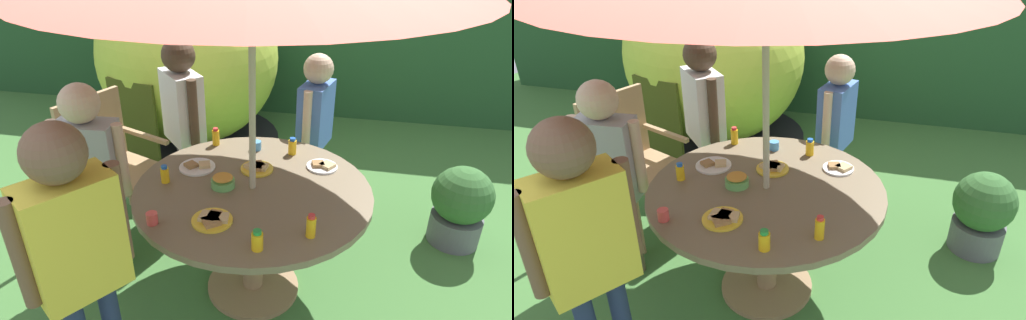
# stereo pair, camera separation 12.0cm
# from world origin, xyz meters

# --- Properties ---
(ground_plane) EXTENTS (10.00, 10.00, 0.02)m
(ground_plane) POSITION_xyz_m (0.00, 0.00, -0.01)
(ground_plane) COLOR #3D6B33
(hedge_backdrop) EXTENTS (9.00, 0.70, 1.85)m
(hedge_backdrop) POSITION_xyz_m (0.00, 3.32, 0.93)
(hedge_backdrop) COLOR #234C28
(hedge_backdrop) RESTS_ON ground_plane
(garden_table) EXTENTS (1.34, 1.34, 0.75)m
(garden_table) POSITION_xyz_m (0.00, 0.00, 0.60)
(garden_table) COLOR #93704C
(garden_table) RESTS_ON ground_plane
(wooden_chair) EXTENTS (0.66, 0.68, 1.02)m
(wooden_chair) POSITION_xyz_m (-1.15, 0.44, 0.58)
(wooden_chair) COLOR tan
(wooden_chair) RESTS_ON ground_plane
(dome_tent) EXTENTS (2.30, 2.30, 1.75)m
(dome_tent) POSITION_xyz_m (-1.12, 2.10, 0.87)
(dome_tent) COLOR #B2C63F
(dome_tent) RESTS_ON ground_plane
(potted_plant) EXTENTS (0.41, 0.41, 0.60)m
(potted_plant) POSITION_xyz_m (1.33, 0.76, 0.31)
(potted_plant) COLOR #595960
(potted_plant) RESTS_ON ground_plane
(child_in_blue_shirt) EXTENTS (0.26, 0.42, 1.27)m
(child_in_blue_shirt) POSITION_xyz_m (0.26, 1.00, 0.81)
(child_in_blue_shirt) COLOR brown
(child_in_blue_shirt) RESTS_ON ground_plane
(child_in_white_shirt) EXTENTS (0.39, 0.40, 1.39)m
(child_in_white_shirt) POSITION_xyz_m (-0.68, 0.75, 0.89)
(child_in_white_shirt) COLOR #3F3F47
(child_in_white_shirt) RESTS_ON ground_plane
(child_in_grey_shirt) EXTENTS (0.45, 0.22, 1.32)m
(child_in_grey_shirt) POSITION_xyz_m (-0.94, -0.08, 0.84)
(child_in_grey_shirt) COLOR brown
(child_in_grey_shirt) RESTS_ON ground_plane
(child_in_yellow_shirt) EXTENTS (0.38, 0.42, 1.44)m
(child_in_yellow_shirt) POSITION_xyz_m (-0.58, -0.81, 0.92)
(child_in_yellow_shirt) COLOR navy
(child_in_yellow_shirt) RESTS_ON ground_plane
(snack_bowl) EXTENTS (0.14, 0.14, 0.07)m
(snack_bowl) POSITION_xyz_m (-0.17, -0.03, 0.78)
(snack_bowl) COLOR #66B259
(snack_bowl) RESTS_ON garden_table
(plate_near_left) EXTENTS (0.19, 0.19, 0.03)m
(plate_near_left) POSITION_xyz_m (0.37, 0.31, 0.76)
(plate_near_left) COLOR white
(plate_near_left) RESTS_ON garden_table
(plate_back_edge) EXTENTS (0.21, 0.21, 0.03)m
(plate_back_edge) POSITION_xyz_m (-0.13, -0.36, 0.76)
(plate_back_edge) COLOR yellow
(plate_back_edge) RESTS_ON garden_table
(plate_near_right) EXTENTS (0.22, 0.22, 0.03)m
(plate_near_right) POSITION_xyz_m (-0.38, 0.15, 0.76)
(plate_near_right) COLOR white
(plate_near_right) RESTS_ON garden_table
(plate_mid_right) EXTENTS (0.20, 0.20, 0.03)m
(plate_mid_right) POSITION_xyz_m (-0.02, 0.21, 0.76)
(plate_mid_right) COLOR yellow
(plate_mid_right) RESTS_ON garden_table
(juice_bottle_far_left) EXTENTS (0.05, 0.05, 0.12)m
(juice_bottle_far_left) POSITION_xyz_m (0.36, -0.38, 0.81)
(juice_bottle_far_left) COLOR yellow
(juice_bottle_far_left) RESTS_ON garden_table
(juice_bottle_far_right) EXTENTS (0.05, 0.05, 0.11)m
(juice_bottle_far_right) POSITION_xyz_m (-0.50, -0.04, 0.80)
(juice_bottle_far_right) COLOR yellow
(juice_bottle_far_right) RESTS_ON garden_table
(juice_bottle_center_front) EXTENTS (0.05, 0.05, 0.12)m
(juice_bottle_center_front) POSITION_xyz_m (-0.36, 0.49, 0.80)
(juice_bottle_center_front) COLOR yellow
(juice_bottle_center_front) RESTS_ON garden_table
(juice_bottle_center_back) EXTENTS (0.05, 0.05, 0.11)m
(juice_bottle_center_back) POSITION_xyz_m (0.16, 0.46, 0.80)
(juice_bottle_center_back) COLOR yellow
(juice_bottle_center_back) RESTS_ON garden_table
(juice_bottle_mid_left) EXTENTS (0.06, 0.06, 0.10)m
(juice_bottle_mid_left) POSITION_xyz_m (0.13, -0.52, 0.80)
(juice_bottle_mid_left) COLOR yellow
(juice_bottle_mid_left) RESTS_ON garden_table
(cup_near) EXTENTS (0.06, 0.06, 0.06)m
(cup_near) POSITION_xyz_m (-0.41, -0.44, 0.78)
(cup_near) COLOR #E04C47
(cup_near) RESTS_ON garden_table
(cup_far) EXTENTS (0.06, 0.06, 0.06)m
(cup_far) POSITION_xyz_m (-0.08, 0.47, 0.78)
(cup_far) COLOR #4C99D8
(cup_far) RESTS_ON garden_table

